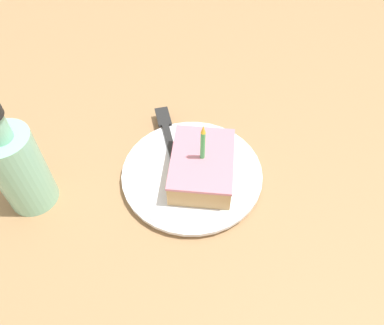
# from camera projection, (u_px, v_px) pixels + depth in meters

# --- Properties ---
(ground_plane) EXTENTS (2.40, 2.40, 0.04)m
(ground_plane) POSITION_uv_depth(u_px,v_px,m) (201.00, 192.00, 0.62)
(ground_plane) COLOR #9E754C
(ground_plane) RESTS_ON ground
(plate) EXTENTS (0.23, 0.23, 0.02)m
(plate) POSITION_uv_depth(u_px,v_px,m) (192.00, 174.00, 0.61)
(plate) COLOR silver
(plate) RESTS_ON ground_plane
(cake_slice) EXTENTS (0.09, 0.13, 0.11)m
(cake_slice) POSITION_uv_depth(u_px,v_px,m) (204.00, 166.00, 0.58)
(cake_slice) COLOR tan
(cake_slice) RESTS_ON plate
(fork) EXTENTS (0.07, 0.18, 0.00)m
(fork) POSITION_uv_depth(u_px,v_px,m) (169.00, 138.00, 0.64)
(fork) COLOR #262626
(fork) RESTS_ON plate
(bottle) EXTENTS (0.07, 0.07, 0.19)m
(bottle) POSITION_uv_depth(u_px,v_px,m) (18.00, 167.00, 0.53)
(bottle) COLOR #8CD1B2
(bottle) RESTS_ON ground_plane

